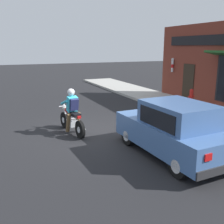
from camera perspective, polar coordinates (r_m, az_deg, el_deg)
The scene contains 5 objects.
ground_plane at distance 9.75m, azimuth -3.15°, elevation -4.10°, with size 80.00×80.00×0.00m, color black.
sidewalk_curb at distance 14.78m, azimuth 12.09°, elevation 2.17°, with size 2.60×22.00×0.14m, color #ADAAA3.
motorcycle_with_rider at distance 9.42m, azimuth -8.76°, elevation -0.60°, with size 0.64×2.02×1.62m.
car_hatchback at distance 7.57m, azimuth 13.17°, elevation -3.77°, with size 1.77×3.84×1.57m.
fire_hydrant at distance 13.54m, azimuth 16.84°, elevation 2.96°, with size 0.36×0.24×0.88m.
Camera 1 is at (-3.27, -8.67, 3.03)m, focal length 42.00 mm.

